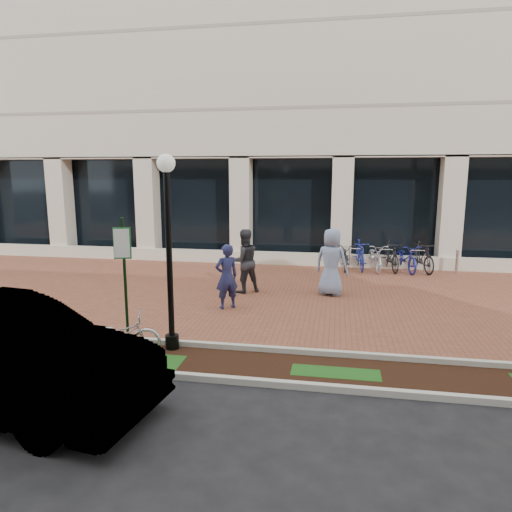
% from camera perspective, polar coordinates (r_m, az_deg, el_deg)
% --- Properties ---
extents(ground, '(120.00, 120.00, 0.00)m').
position_cam_1_polar(ground, '(13.77, 2.15, -4.76)').
color(ground, black).
rests_on(ground, ground).
extents(brick_plaza, '(40.00, 9.00, 0.01)m').
position_cam_1_polar(brick_plaza, '(13.77, 2.15, -4.74)').
color(brick_plaza, brown).
rests_on(brick_plaza, ground).
extents(planting_strip, '(40.00, 1.50, 0.01)m').
position_cam_1_polar(planting_strip, '(8.88, -2.69, -13.44)').
color(planting_strip, black).
rests_on(planting_strip, ground).
extents(curb_plaza_side, '(40.00, 0.12, 0.12)m').
position_cam_1_polar(curb_plaza_side, '(9.54, -1.68, -11.36)').
color(curb_plaza_side, '#B8B9AF').
rests_on(curb_plaza_side, ground).
extents(curb_street_side, '(40.00, 0.12, 0.12)m').
position_cam_1_polar(curb_street_side, '(8.19, -3.90, -15.15)').
color(curb_street_side, '#B8B9AF').
rests_on(curb_street_side, ground).
extents(near_office_building, '(40.00, 12.12, 16.00)m').
position_cam_1_polar(near_office_building, '(24.58, 6.08, 25.53)').
color(near_office_building, beige).
rests_on(near_office_building, ground).
extents(parking_sign, '(0.34, 0.07, 2.74)m').
position_cam_1_polar(parking_sign, '(9.29, -16.14, -1.66)').
color(parking_sign, '#133517').
rests_on(parking_sign, ground).
extents(lamppost, '(0.36, 0.36, 3.95)m').
position_cam_1_polar(lamppost, '(9.21, -10.86, 1.75)').
color(lamppost, black).
rests_on(lamppost, ground).
extents(locked_bicycle, '(1.79, 1.13, 0.89)m').
position_cam_1_polar(locked_bicycle, '(9.45, -17.00, -9.54)').
color(locked_bicycle, silver).
rests_on(locked_bicycle, ground).
extents(pedestrian_left, '(0.76, 0.71, 1.75)m').
position_cam_1_polar(pedestrian_left, '(12.14, -3.70, -2.58)').
color(pedestrian_left, '#202450').
rests_on(pedestrian_left, ground).
extents(pedestrian_mid, '(1.19, 1.13, 1.94)m').
position_cam_1_polar(pedestrian_mid, '(13.75, -1.50, -0.64)').
color(pedestrian_mid, '#292A2E').
rests_on(pedestrian_mid, ground).
extents(pedestrian_right, '(1.13, 0.92, 2.00)m').
position_cam_1_polar(pedestrian_right, '(13.61, 9.41, -0.74)').
color(pedestrian_right, '#8097BF').
rests_on(pedestrian_right, ground).
extents(bollard, '(0.12, 0.12, 0.95)m').
position_cam_1_polar(bollard, '(17.83, 23.84, -0.59)').
color(bollard, silver).
rests_on(bollard, ground).
extents(bike_rack_cluster, '(3.68, 2.02, 1.12)m').
position_cam_1_polar(bike_rack_cluster, '(17.55, 15.46, -0.07)').
color(bike_rack_cluster, black).
rests_on(bike_rack_cluster, ground).
extents(sedan_near_curb, '(5.23, 2.43, 1.66)m').
position_cam_1_polar(sedan_near_curb, '(8.12, -29.39, -10.87)').
color(sedan_near_curb, '#A4A3A8').
rests_on(sedan_near_curb, ground).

